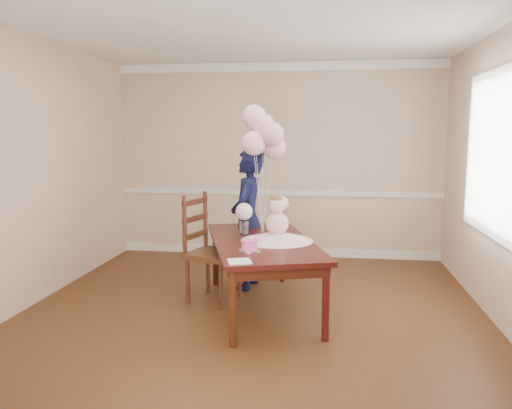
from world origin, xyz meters
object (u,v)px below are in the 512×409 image
birthday_cake (250,245)px  woman (248,219)px  dining_chair_seat (214,254)px  dining_table_top (262,242)px

birthday_cake → woman: bearing=100.0°
dining_chair_seat → woman: bearing=79.5°
dining_chair_seat → dining_table_top: bearing=1.0°
dining_table_top → birthday_cake: (-0.05, -0.46, 0.08)m
birthday_cake → woman: 1.14m
dining_table_top → dining_chair_seat: size_ratio=3.86×
dining_table_top → birthday_cake: size_ratio=13.33×
woman → dining_chair_seat: bearing=-22.4°
woman → birthday_cake: bearing=16.2°
dining_table_top → birthday_cake: birthday_cake is taller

